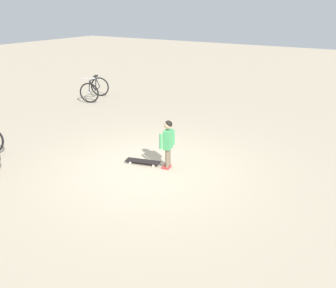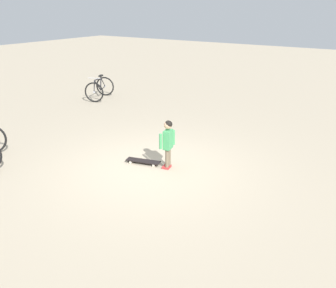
{
  "view_description": "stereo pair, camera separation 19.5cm",
  "coord_description": "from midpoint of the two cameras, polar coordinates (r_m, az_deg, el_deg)",
  "views": [
    {
      "loc": [
        3.95,
        -5.59,
        3.25
      ],
      "look_at": [
        0.33,
        0.25,
        0.55
      ],
      "focal_mm": 38.1,
      "sensor_mm": 36.0,
      "label": 1
    },
    {
      "loc": [
        4.11,
        -5.48,
        3.25
      ],
      "look_at": [
        0.33,
        0.25,
        0.55
      ],
      "focal_mm": 38.1,
      "sensor_mm": 36.0,
      "label": 2
    }
  ],
  "objects": [
    {
      "name": "ground_plane",
      "position": [
        7.58,
        -2.39,
        -3.97
      ],
      "size": [
        50.0,
        50.0,
        0.0
      ],
      "primitive_type": "plane",
      "color": "tan"
    },
    {
      "name": "child_person",
      "position": [
        7.35,
        0.75,
        0.77
      ],
      "size": [
        0.21,
        0.39,
        1.06
      ],
      "color": "brown",
      "rests_on": "ground"
    },
    {
      "name": "skateboard",
      "position": [
        7.8,
        -3.27,
        -2.75
      ],
      "size": [
        0.79,
        0.38,
        0.07
      ],
      "color": "black",
      "rests_on": "ground"
    },
    {
      "name": "bicycle_near",
      "position": [
        13.39,
        -10.46,
        8.73
      ],
      "size": [
        1.04,
        1.25,
        0.85
      ],
      "color": "black",
      "rests_on": "ground"
    }
  ]
}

